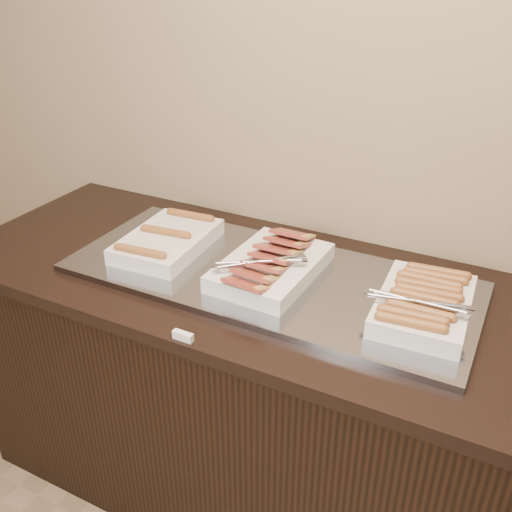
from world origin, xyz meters
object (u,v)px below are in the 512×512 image
(dish_center, at_px, (271,266))
(counter, at_px, (272,397))
(dish_left, at_px, (168,241))
(dish_right, at_px, (423,303))
(warming_tray, at_px, (268,277))

(dish_center, bearing_deg, counter, 20.23)
(counter, relative_size, dish_left, 5.77)
(counter, bearing_deg, dish_right, -0.56)
(dish_right, bearing_deg, counter, 176.56)
(warming_tray, distance_m, dish_right, 0.45)
(warming_tray, xyz_separation_m, dish_right, (0.45, -0.00, 0.04))
(warming_tray, relative_size, dish_center, 3.06)
(dish_left, relative_size, dish_right, 1.02)
(counter, xyz_separation_m, dish_center, (-0.01, -0.00, 0.50))
(dish_center, distance_m, dish_right, 0.44)
(dish_left, xyz_separation_m, dish_center, (0.36, -0.00, 0.01))
(counter, height_order, dish_center, dish_center)
(warming_tray, bearing_deg, counter, 0.00)
(dish_left, height_order, dish_center, dish_center)
(warming_tray, height_order, dish_center, dish_center)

